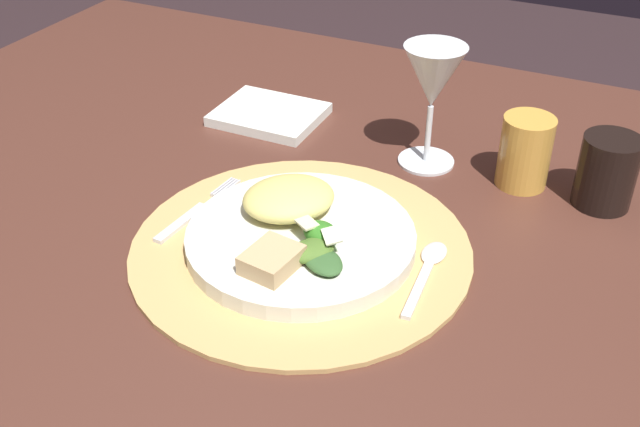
{
  "coord_description": "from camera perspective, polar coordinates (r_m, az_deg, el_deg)",
  "views": [
    {
      "loc": [
        0.38,
        -0.72,
        1.23
      ],
      "look_at": [
        0.06,
        -0.05,
        0.73
      ],
      "focal_mm": 43.01,
      "sensor_mm": 36.0,
      "label": 1
    }
  ],
  "objects": [
    {
      "name": "pasta_serving",
      "position": [
        0.88,
        -2.35,
        1.14
      ],
      "size": [
        0.14,
        0.14,
        0.03
      ],
      "primitive_type": "ellipsoid",
      "rotation": [
        0.0,
        0.0,
        3.98
      ],
      "color": "#DECE6C",
      "rests_on": "dinner_plate"
    },
    {
      "name": "bread_piece",
      "position": [
        0.8,
        -3.61,
        -3.46
      ],
      "size": [
        0.06,
        0.07,
        0.02
      ],
      "primitive_type": "cube",
      "rotation": [
        0.0,
        0.0,
        4.57
      ],
      "color": "tan",
      "rests_on": "dinner_plate"
    },
    {
      "name": "spoon",
      "position": [
        0.84,
        8.1,
        -3.8
      ],
      "size": [
        0.03,
        0.14,
        0.01
      ],
      "color": "silver",
      "rests_on": "placemat"
    },
    {
      "name": "dark_tumbler",
      "position": [
        0.99,
        20.56,
        2.92
      ],
      "size": [
        0.07,
        0.07,
        0.09
      ],
      "primitive_type": "cylinder",
      "color": "black",
      "rests_on": "dining_table"
    },
    {
      "name": "salad_greens",
      "position": [
        0.81,
        -0.12,
        -2.49
      ],
      "size": [
        0.08,
        0.09,
        0.03
      ],
      "color": "#335B2B",
      "rests_on": "dinner_plate"
    },
    {
      "name": "wine_glass",
      "position": [
        0.99,
        8.41,
        9.71
      ],
      "size": [
        0.08,
        0.08,
        0.16
      ],
      "color": "silver",
      "rests_on": "dining_table"
    },
    {
      "name": "dinner_plate",
      "position": [
        0.86,
        -1.44,
        -1.91
      ],
      "size": [
        0.26,
        0.26,
        0.02
      ],
      "primitive_type": "cylinder",
      "color": "silver",
      "rests_on": "placemat"
    },
    {
      "name": "dining_table",
      "position": [
        1.04,
        -1.91,
        -4.58
      ],
      "size": [
        1.38,
        1.02,
        0.71
      ],
      "color": "#4E2B20",
      "rests_on": "ground"
    },
    {
      "name": "napkin",
      "position": [
        1.15,
        -3.8,
        7.36
      ],
      "size": [
        0.15,
        0.12,
        0.01
      ],
      "primitive_type": "cube",
      "rotation": [
        0.0,
        0.0,
        0.01
      ],
      "color": "white",
      "rests_on": "dining_table"
    },
    {
      "name": "amber_tumbler",
      "position": [
        1.0,
        15.01,
        4.46
      ],
      "size": [
        0.07,
        0.07,
        0.09
      ],
      "primitive_type": "cylinder",
      "color": "gold",
      "rests_on": "dining_table"
    },
    {
      "name": "placemat",
      "position": [
        0.87,
        -1.42,
        -2.6
      ],
      "size": [
        0.39,
        0.39,
        0.01
      ],
      "primitive_type": "cylinder",
      "color": "tan",
      "rests_on": "dining_table"
    },
    {
      "name": "fork",
      "position": [
        0.93,
        -9.3,
        0.1
      ],
      "size": [
        0.03,
        0.15,
        0.0
      ],
      "color": "silver",
      "rests_on": "placemat"
    }
  ]
}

